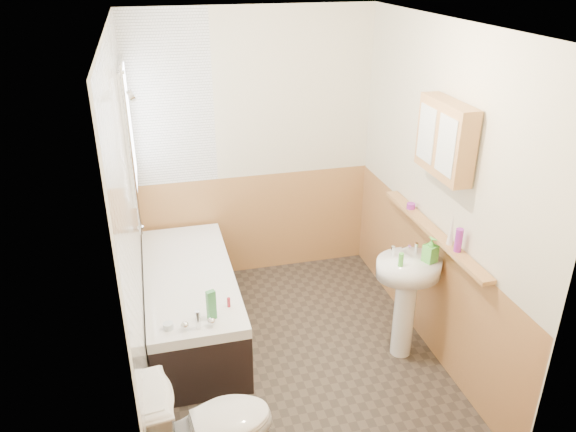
{
  "coord_description": "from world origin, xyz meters",
  "views": [
    {
      "loc": [
        -0.91,
        -3.42,
        2.9
      ],
      "look_at": [
        0.0,
        0.15,
        1.15
      ],
      "focal_mm": 35.0,
      "sensor_mm": 36.0,
      "label": 1
    }
  ],
  "objects_px": {
    "pine_shelf": "(433,231)",
    "bathtub": "(191,302)",
    "toilet": "(209,429)",
    "medicine_cabinet": "(445,139)",
    "sink": "(407,288)"
  },
  "relations": [
    {
      "from": "bathtub",
      "to": "medicine_cabinet",
      "type": "distance_m",
      "value": 2.36
    },
    {
      "from": "toilet",
      "to": "sink",
      "type": "height_order",
      "value": "sink"
    },
    {
      "from": "pine_shelf",
      "to": "bathtub",
      "type": "bearing_deg",
      "value": 161.07
    },
    {
      "from": "sink",
      "to": "pine_shelf",
      "type": "relative_size",
      "value": 0.64
    },
    {
      "from": "bathtub",
      "to": "sink",
      "type": "distance_m",
      "value": 1.73
    },
    {
      "from": "pine_shelf",
      "to": "medicine_cabinet",
      "type": "bearing_deg",
      "value": -116.28
    },
    {
      "from": "sink",
      "to": "bathtub",
      "type": "bearing_deg",
      "value": 150.04
    },
    {
      "from": "bathtub",
      "to": "pine_shelf",
      "type": "relative_size",
      "value": 1.14
    },
    {
      "from": "toilet",
      "to": "pine_shelf",
      "type": "xyz_separation_m",
      "value": [
        1.8,
        0.86,
        0.64
      ]
    },
    {
      "from": "sink",
      "to": "toilet",
      "type": "bearing_deg",
      "value": -160.42
    },
    {
      "from": "bathtub",
      "to": "medicine_cabinet",
      "type": "height_order",
      "value": "medicine_cabinet"
    },
    {
      "from": "pine_shelf",
      "to": "medicine_cabinet",
      "type": "distance_m",
      "value": 0.73
    },
    {
      "from": "bathtub",
      "to": "toilet",
      "type": "bearing_deg",
      "value": -91.17
    },
    {
      "from": "toilet",
      "to": "pine_shelf",
      "type": "relative_size",
      "value": 0.52
    },
    {
      "from": "pine_shelf",
      "to": "medicine_cabinet",
      "type": "xyz_separation_m",
      "value": [
        -0.03,
        -0.06,
        0.73
      ]
    }
  ]
}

